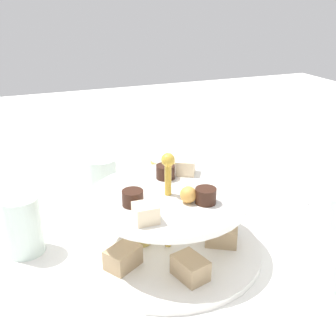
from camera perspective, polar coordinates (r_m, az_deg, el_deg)
The scene contains 6 objects.
ground_plane at distance 0.66m, azimuth 0.00°, elevation -11.34°, with size 2.40×2.40×0.00m, color white.
tiered_serving_stand at distance 0.63m, azimuth -0.02°, elevation -8.10°, with size 0.29×0.29×0.16m.
water_glass_short_left at distance 0.83m, azimuth -9.19°, elevation -1.04°, with size 0.06×0.06×0.07m, color silver.
teacup_with_saucer at distance 0.87m, azimuth -0.49°, elevation -0.39°, with size 0.09×0.09×0.05m.
butter_knife_right at distance 0.86m, azimuth 13.82°, elevation -2.97°, with size 0.17×0.01×0.00m, color silver.
water_glass_mid_back at distance 0.67m, azimuth -19.46°, elevation -7.41°, with size 0.06×0.06×0.09m, color silver.
Camera 1 is at (0.20, 0.50, 0.37)m, focal length 44.23 mm.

